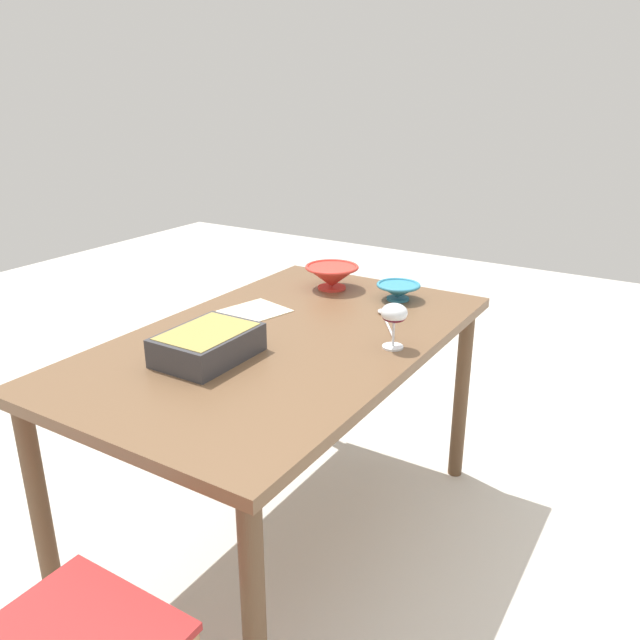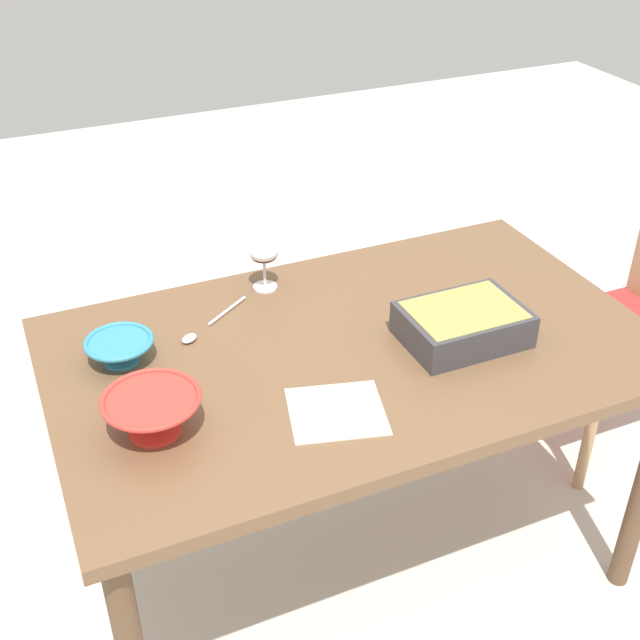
# 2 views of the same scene
# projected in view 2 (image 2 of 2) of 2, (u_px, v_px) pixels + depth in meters

# --- Properties ---
(ground_plane) EXTENTS (8.00, 8.00, 0.00)m
(ground_plane) POSITION_uv_depth(u_px,v_px,m) (348.00, 556.00, 2.39)
(ground_plane) COLOR beige
(dining_table) EXTENTS (1.46, 0.88, 0.75)m
(dining_table) POSITION_uv_depth(u_px,v_px,m) (353.00, 371.00, 2.02)
(dining_table) COLOR brown
(dining_table) RESTS_ON ground_plane
(chair) EXTENTS (0.44, 0.39, 0.86)m
(chair) POSITION_uv_depth(u_px,v_px,m) (639.00, 317.00, 2.61)
(chair) COLOR #B22D2D
(chair) RESTS_ON ground_plane
(wine_glass) EXTENTS (0.08, 0.08, 0.14)m
(wine_glass) POSITION_uv_depth(u_px,v_px,m) (264.00, 254.00, 2.15)
(wine_glass) COLOR white
(wine_glass) RESTS_ON dining_table
(casserole_dish) EXTENTS (0.29, 0.21, 0.09)m
(casserole_dish) POSITION_uv_depth(u_px,v_px,m) (463.00, 323.00, 1.97)
(casserole_dish) COLOR #38383D
(casserole_dish) RESTS_ON dining_table
(mixing_bowl) EXTENTS (0.21, 0.21, 0.09)m
(mixing_bowl) POSITION_uv_depth(u_px,v_px,m) (153.00, 412.00, 1.68)
(mixing_bowl) COLOR red
(mixing_bowl) RESTS_ON dining_table
(small_bowl) EXTENTS (0.16, 0.16, 0.06)m
(small_bowl) POSITION_uv_depth(u_px,v_px,m) (120.00, 349.00, 1.90)
(small_bowl) COLOR teal
(small_bowl) RESTS_ON dining_table
(serving_spoon) EXTENTS (0.22, 0.16, 0.01)m
(serving_spoon) POSITION_uv_depth(u_px,v_px,m) (203.00, 328.00, 2.03)
(serving_spoon) COLOR silver
(serving_spoon) RESTS_ON dining_table
(napkin) EXTENTS (0.25, 0.24, 0.00)m
(napkin) POSITION_uv_depth(u_px,v_px,m) (337.00, 411.00, 1.76)
(napkin) COLOR beige
(napkin) RESTS_ON dining_table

